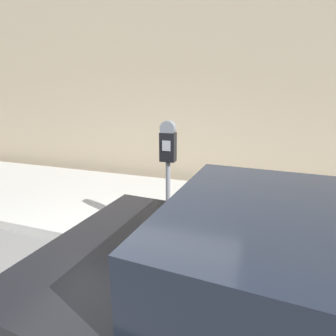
# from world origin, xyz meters

# --- Properties ---
(ground_plane) EXTENTS (60.00, 60.00, 0.00)m
(ground_plane) POSITION_xyz_m (0.00, 0.00, 0.00)
(ground_plane) COLOR slate
(sidewalk) EXTENTS (24.00, 2.80, 0.13)m
(sidewalk) POSITION_xyz_m (0.00, 2.20, 0.07)
(sidewalk) COLOR #ADAAA3
(sidewalk) RESTS_ON ground_plane
(building_facade) EXTENTS (24.00, 0.30, 4.65)m
(building_facade) POSITION_xyz_m (0.00, 4.05, 2.32)
(building_facade) COLOR tan
(building_facade) RESTS_ON ground_plane
(parking_meter) EXTENTS (0.19, 0.13, 1.53)m
(parking_meter) POSITION_xyz_m (0.30, 1.19, 1.23)
(parking_meter) COLOR slate
(parking_meter) RESTS_ON sidewalk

